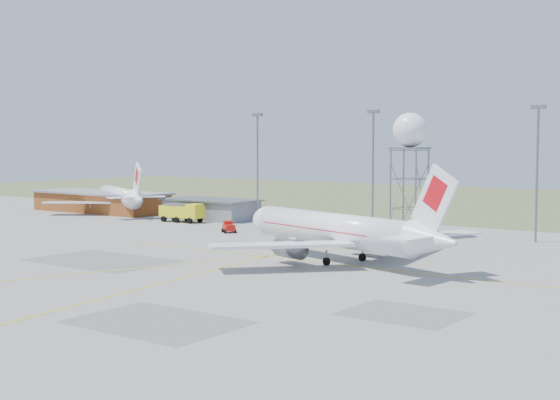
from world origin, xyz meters
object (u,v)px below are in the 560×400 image
Objects in this scene: airliner_main at (337,231)px; airliner_far at (120,197)px; radar_tower at (410,168)px; baggage_tug at (229,228)px; fire_truck at (183,213)px.

airliner_main is 79.37m from airliner_far.
radar_tower is 6.51× the size of baggage_tug.
airliner_far is at bearing -5.08° from airliner_main.
airliner_main is 55.28m from fire_truck.
radar_tower is at bearing -153.46° from airliner_far.
radar_tower reaches higher than fire_truck.
airliner_far is 1.57× the size of radar_tower.
fire_truck reaches higher than baggage_tug.
airliner_main is 28.76m from radar_tower.
baggage_tug is at bearing -169.73° from airliner_far.
airliner_main is 1.18× the size of airliner_far.
radar_tower reaches higher than airliner_far.
airliner_far is at bearing 162.57° from fire_truck.
airliner_far reaches higher than baggage_tug.
airliner_main is at bearing -173.64° from airliner_far.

